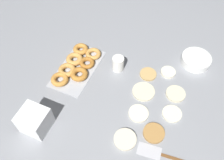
% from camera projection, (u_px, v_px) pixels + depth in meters
% --- Properties ---
extents(ground_plane, '(3.00, 3.00, 0.00)m').
position_uv_depth(ground_plane, '(127.00, 94.00, 1.23)').
color(ground_plane, gray).
extents(pancake_0, '(0.10, 0.10, 0.02)m').
position_uv_depth(pancake_0, '(176.00, 94.00, 1.22)').
color(pancake_0, beige).
rests_on(pancake_0, ground_plane).
extents(pancake_1, '(0.10, 0.10, 0.01)m').
position_uv_depth(pancake_1, '(154.00, 133.00, 1.10)').
color(pancake_1, '#B27F42').
rests_on(pancake_1, ground_plane).
extents(pancake_2, '(0.10, 0.10, 0.01)m').
position_uv_depth(pancake_2, '(172.00, 114.00, 1.16)').
color(pancake_2, silver).
rests_on(pancake_2, ground_plane).
extents(pancake_3, '(0.08, 0.08, 0.01)m').
position_uv_depth(pancake_3, '(168.00, 72.00, 1.31)').
color(pancake_3, silver).
rests_on(pancake_3, ground_plane).
extents(pancake_4, '(0.12, 0.12, 0.01)m').
position_uv_depth(pancake_4, '(144.00, 92.00, 1.23)').
color(pancake_4, beige).
rests_on(pancake_4, ground_plane).
extents(pancake_5, '(0.10, 0.10, 0.02)m').
position_uv_depth(pancake_5, '(125.00, 139.00, 1.08)').
color(pancake_5, beige).
rests_on(pancake_5, ground_plane).
extents(pancake_6, '(0.09, 0.09, 0.01)m').
position_uv_depth(pancake_6, '(148.00, 74.00, 1.30)').
color(pancake_6, tan).
rests_on(pancake_6, ground_plane).
extents(pancake_7, '(0.10, 0.10, 0.01)m').
position_uv_depth(pancake_7, '(139.00, 113.00, 1.16)').
color(pancake_7, silver).
rests_on(pancake_7, ground_plane).
extents(donut_tray, '(0.35, 0.19, 0.04)m').
position_uv_depth(donut_tray, '(77.00, 65.00, 1.33)').
color(donut_tray, '#ADAFB5').
rests_on(donut_tray, ground_plane).
extents(batter_bowl, '(0.16, 0.16, 0.05)m').
position_uv_depth(batter_bowl, '(196.00, 60.00, 1.34)').
color(batter_bowl, white).
rests_on(batter_bowl, ground_plane).
extents(container_stack, '(0.12, 0.13, 0.11)m').
position_uv_depth(container_stack, '(35.00, 120.00, 1.08)').
color(container_stack, white).
rests_on(container_stack, ground_plane).
extents(paper_cup, '(0.06, 0.06, 0.09)m').
position_uv_depth(paper_cup, '(118.00, 64.00, 1.30)').
color(paper_cup, white).
rests_on(paper_cup, ground_plane).
extents(spatula, '(0.07, 0.24, 0.01)m').
position_uv_depth(spatula, '(155.00, 153.00, 1.05)').
color(spatula, brown).
rests_on(spatula, ground_plane).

